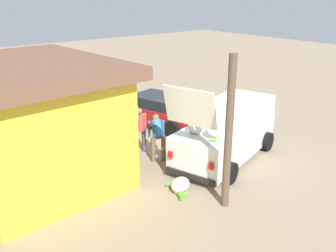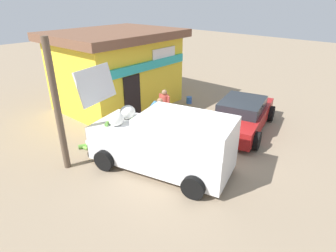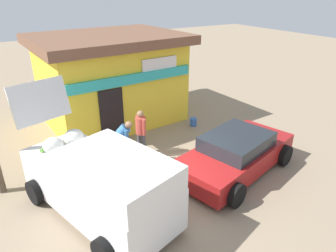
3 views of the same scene
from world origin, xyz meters
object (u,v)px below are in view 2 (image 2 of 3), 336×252
at_px(parked_sedan, 241,115).
at_px(paint_bucket, 189,100).
at_px(vendor_standing, 164,106).
at_px(unloaded_banana_pile, 93,143).
at_px(storefront_bar, 117,68).
at_px(delivery_van, 165,142).
at_px(customer_bending, 153,114).

distance_m(parked_sedan, paint_bucket, 3.56).
bearing_deg(vendor_standing, unloaded_banana_pile, 167.36).
bearing_deg(storefront_bar, paint_bucket, -44.60).
distance_m(delivery_van, paint_bucket, 6.03).
relative_size(delivery_van, parked_sedan, 1.10).
bearing_deg(customer_bending, paint_bucket, 18.20).
bearing_deg(parked_sedan, storefront_bar, 105.53).
xyz_separation_m(customer_bending, paint_bucket, (3.72, 1.22, -0.73)).
relative_size(delivery_van, paint_bucket, 14.75).
xyz_separation_m(customer_bending, unloaded_banana_pile, (-2.18, 0.83, -0.72)).
bearing_deg(delivery_van, vendor_standing, 44.26).
distance_m(vendor_standing, unloaded_banana_pile, 3.16).
distance_m(storefront_bar, customer_bending, 4.00).
distance_m(delivery_van, customer_bending, 2.37).
bearing_deg(paint_bucket, delivery_van, -147.97).
relative_size(parked_sedan, paint_bucket, 13.37).
distance_m(storefront_bar, vendor_standing, 3.66).
xyz_separation_m(storefront_bar, unloaded_banana_pile, (-3.40, -2.86, -1.64)).
bearing_deg(storefront_bar, vendor_standing, -96.53).
xyz_separation_m(delivery_van, vendor_standing, (2.16, 2.10, 0.00)).
bearing_deg(parked_sedan, unloaded_banana_pile, 148.98).
distance_m(delivery_van, unloaded_banana_pile, 2.99).
distance_m(delivery_van, parked_sedan, 4.22).
height_order(parked_sedan, vendor_standing, vendor_standing).
bearing_deg(vendor_standing, parked_sedan, -49.10).
distance_m(vendor_standing, paint_bucket, 3.19).
distance_m(unloaded_banana_pile, paint_bucket, 5.91).
distance_m(delivery_van, vendor_standing, 3.02).
relative_size(storefront_bar, unloaded_banana_pile, 5.91).
relative_size(storefront_bar, parked_sedan, 1.34).
relative_size(delivery_van, customer_bending, 3.33).
distance_m(customer_bending, unloaded_banana_pile, 2.44).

